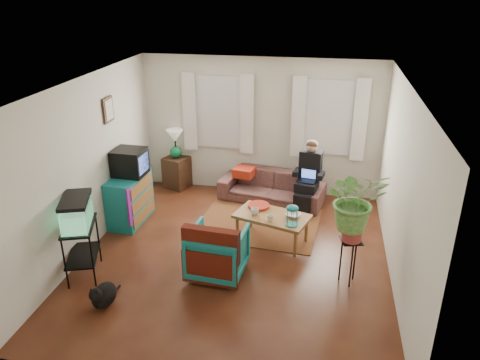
% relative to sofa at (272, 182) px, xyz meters
% --- Properties ---
extents(floor, '(4.50, 5.00, 0.01)m').
position_rel_sofa_xyz_m(floor, '(-0.29, -2.05, -0.38)').
color(floor, '#4F2B14').
rests_on(floor, ground).
extents(ceiling, '(4.50, 5.00, 0.01)m').
position_rel_sofa_xyz_m(ceiling, '(-0.29, -2.05, 2.22)').
color(ceiling, white).
rests_on(ceiling, wall_back).
extents(wall_back, '(4.50, 0.01, 2.60)m').
position_rel_sofa_xyz_m(wall_back, '(-0.29, 0.45, 0.92)').
color(wall_back, silver).
rests_on(wall_back, floor).
extents(wall_front, '(4.50, 0.01, 2.60)m').
position_rel_sofa_xyz_m(wall_front, '(-0.29, -4.55, 0.92)').
color(wall_front, silver).
rests_on(wall_front, floor).
extents(wall_left, '(0.01, 5.00, 2.60)m').
position_rel_sofa_xyz_m(wall_left, '(-2.54, -2.05, 0.92)').
color(wall_left, silver).
rests_on(wall_left, floor).
extents(wall_right, '(0.01, 5.00, 2.60)m').
position_rel_sofa_xyz_m(wall_right, '(1.96, -2.05, 0.92)').
color(wall_right, silver).
rests_on(wall_right, floor).
extents(window_left, '(1.08, 0.04, 1.38)m').
position_rel_sofa_xyz_m(window_left, '(-1.09, 0.43, 1.17)').
color(window_left, white).
rests_on(window_left, wall_back).
extents(window_right, '(1.08, 0.04, 1.38)m').
position_rel_sofa_xyz_m(window_right, '(0.96, 0.43, 1.17)').
color(window_right, white).
rests_on(window_right, wall_back).
extents(curtains_left, '(1.36, 0.06, 1.50)m').
position_rel_sofa_xyz_m(curtains_left, '(-1.09, 0.35, 1.17)').
color(curtains_left, white).
rests_on(curtains_left, wall_back).
extents(curtains_right, '(1.36, 0.06, 1.50)m').
position_rel_sofa_xyz_m(curtains_right, '(0.96, 0.35, 1.17)').
color(curtains_right, white).
rests_on(curtains_right, wall_back).
extents(picture_frame, '(0.04, 0.32, 0.40)m').
position_rel_sofa_xyz_m(picture_frame, '(-2.51, -1.20, 1.57)').
color(picture_frame, '#3D2616').
rests_on(picture_frame, wall_left).
extents(area_rug, '(2.13, 1.76, 0.01)m').
position_rel_sofa_xyz_m(area_rug, '(-0.10, -0.94, -0.37)').
color(area_rug, brown).
rests_on(area_rug, floor).
extents(sofa, '(2.03, 1.11, 0.75)m').
position_rel_sofa_xyz_m(sofa, '(0.00, 0.00, 0.00)').
color(sofa, brown).
rests_on(sofa, floor).
extents(seated_person, '(0.59, 0.67, 1.14)m').
position_rel_sofa_xyz_m(seated_person, '(0.68, -0.13, 0.20)').
color(seated_person, black).
rests_on(seated_person, sofa).
extents(side_table, '(0.55, 0.55, 0.63)m').
position_rel_sofa_xyz_m(side_table, '(-1.94, 0.29, -0.06)').
color(side_table, '#391E15').
rests_on(side_table, floor).
extents(table_lamp, '(0.41, 0.41, 0.58)m').
position_rel_sofa_xyz_m(table_lamp, '(-1.94, 0.29, 0.52)').
color(table_lamp, white).
rests_on(table_lamp, side_table).
extents(dresser, '(0.51, 0.95, 0.84)m').
position_rel_sofa_xyz_m(dresser, '(-2.28, -1.25, 0.04)').
color(dresser, '#12686D').
rests_on(dresser, floor).
extents(crt_tv, '(0.53, 0.49, 0.45)m').
position_rel_sofa_xyz_m(crt_tv, '(-2.26, -1.16, 0.68)').
color(crt_tv, black).
rests_on(crt_tv, dresser).
extents(aquarium_stand, '(0.61, 0.80, 0.79)m').
position_rel_sofa_xyz_m(aquarium_stand, '(-2.29, -2.88, 0.02)').
color(aquarium_stand, black).
rests_on(aquarium_stand, floor).
extents(aquarium, '(0.55, 0.73, 0.42)m').
position_rel_sofa_xyz_m(aquarium, '(-2.29, -2.88, 0.63)').
color(aquarium, '#7FD899').
rests_on(aquarium, aquarium_stand).
extents(black_cat, '(0.32, 0.46, 0.37)m').
position_rel_sofa_xyz_m(black_cat, '(-1.71, -3.47, -0.19)').
color(black_cat, black).
rests_on(black_cat, floor).
extents(armchair, '(0.81, 0.77, 0.77)m').
position_rel_sofa_xyz_m(armchair, '(-0.45, -2.50, 0.01)').
color(armchair, '#115F6B').
rests_on(armchair, floor).
extents(serape_throw, '(0.79, 0.24, 0.64)m').
position_rel_sofa_xyz_m(serape_throw, '(-0.47, -2.80, 0.17)').
color(serape_throw, '#9E0A0A').
rests_on(serape_throw, armchair).
extents(coffee_table, '(1.27, 0.93, 0.47)m').
position_rel_sofa_xyz_m(coffee_table, '(0.19, -1.48, -0.14)').
color(coffee_table, brown).
rests_on(coffee_table, floor).
extents(cup_a, '(0.16, 0.16, 0.10)m').
position_rel_sofa_xyz_m(cup_a, '(-0.09, -1.50, 0.14)').
color(cup_a, white).
rests_on(cup_a, coffee_table).
extents(cup_b, '(0.13, 0.13, 0.10)m').
position_rel_sofa_xyz_m(cup_b, '(0.18, -1.67, 0.14)').
color(cup_b, beige).
rests_on(cup_b, coffee_table).
extents(bowl, '(0.28, 0.28, 0.06)m').
position_rel_sofa_xyz_m(bowl, '(0.51, -1.47, 0.12)').
color(bowl, white).
rests_on(bowl, coffee_table).
extents(snack_tray, '(0.44, 0.44, 0.04)m').
position_rel_sofa_xyz_m(snack_tray, '(-0.06, -1.24, 0.11)').
color(snack_tray, '#B21414').
rests_on(snack_tray, coffee_table).
extents(birdcage, '(0.23, 0.23, 0.33)m').
position_rel_sofa_xyz_m(birdcage, '(0.52, -1.74, 0.26)').
color(birdcage, '#115B6B').
rests_on(birdcage, coffee_table).
extents(plant_stand, '(0.34, 0.34, 0.67)m').
position_rel_sofa_xyz_m(plant_stand, '(1.36, -2.38, -0.04)').
color(plant_stand, black).
rests_on(plant_stand, floor).
extents(potted_plant, '(0.90, 0.83, 0.85)m').
position_rel_sofa_xyz_m(potted_plant, '(1.36, -2.38, 0.76)').
color(potted_plant, '#599947').
rests_on(potted_plant, plant_stand).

